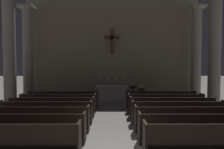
{
  "coord_description": "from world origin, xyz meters",
  "views": [
    {
      "loc": [
        -0.0,
        -5.3,
        2.42
      ],
      "look_at": [
        0.0,
        7.51,
        1.82
      ],
      "focal_mm": 33.2,
      "sensor_mm": 36.0,
      "label": 1
    }
  ],
  "objects_px": {
    "pew_right_row_2": "(201,128)",
    "column_right_third": "(215,52)",
    "pew_left_row_1": "(6,140)",
    "column_left_third": "(9,52)",
    "pew_right_row_4": "(179,112)",
    "pew_right_row_6": "(166,103)",
    "pew_left_row_5": "(53,107)",
    "pew_left_row_3": "(36,119)",
    "pew_left_row_4": "(45,112)",
    "pew_left_row_7": "(63,99)",
    "pew_right_row_1": "(218,140)",
    "candlestick_inner_right": "(116,83)",
    "lectern": "(133,95)",
    "pew_left_row_6": "(58,103)",
    "column_right_fourth": "(196,54)",
    "candlestick_outer_right": "(125,83)",
    "pew_right_row_5": "(171,107)",
    "candlestick_inner_left": "(108,83)",
    "altar": "(112,93)",
    "pew_right_row_3": "(188,119)",
    "pew_right_row_7": "(161,99)",
    "pew_left_row_2": "(23,128)",
    "lone_worshipper": "(141,95)",
    "column_left_fourth": "(28,54)",
    "candlestick_outer_left": "(99,83)"
  },
  "relations": [
    {
      "from": "pew_left_row_1",
      "to": "pew_right_row_1",
      "type": "distance_m",
      "value": 5.48
    },
    {
      "from": "lectern",
      "to": "pew_left_row_4",
      "type": "bearing_deg",
      "value": -133.82
    },
    {
      "from": "column_left_third",
      "to": "candlestick_outer_left",
      "type": "height_order",
      "value": "column_left_third"
    },
    {
      "from": "pew_right_row_2",
      "to": "column_right_third",
      "type": "xyz_separation_m",
      "value": [
        3.05,
        5.4,
        2.66
      ]
    },
    {
      "from": "column_left_fourth",
      "to": "candlestick_outer_right",
      "type": "height_order",
      "value": "column_left_fourth"
    },
    {
      "from": "candlestick_outer_left",
      "to": "candlestick_inner_right",
      "type": "xyz_separation_m",
      "value": [
        1.15,
        0.0,
        0.0
      ]
    },
    {
      "from": "column_right_fourth",
      "to": "candlestick_inner_right",
      "type": "height_order",
      "value": "column_right_fourth"
    },
    {
      "from": "pew_right_row_1",
      "to": "pew_right_row_3",
      "type": "height_order",
      "value": "same"
    },
    {
      "from": "pew_right_row_2",
      "to": "column_right_fourth",
      "type": "distance_m",
      "value": 8.93
    },
    {
      "from": "pew_right_row_1",
      "to": "altar",
      "type": "distance_m",
      "value": 8.98
    },
    {
      "from": "pew_left_row_3",
      "to": "pew_left_row_5",
      "type": "xyz_separation_m",
      "value": [
        0.0,
        2.1,
        0.0
      ]
    },
    {
      "from": "pew_left_row_4",
      "to": "pew_left_row_7",
      "type": "xyz_separation_m",
      "value": [
        0.0,
        3.15,
        0.0
      ]
    },
    {
      "from": "pew_left_row_1",
      "to": "column_left_third",
      "type": "distance_m",
      "value": 7.61
    },
    {
      "from": "pew_left_row_3",
      "to": "pew_left_row_4",
      "type": "distance_m",
      "value": 1.05
    },
    {
      "from": "pew_left_row_5",
      "to": "pew_left_row_3",
      "type": "bearing_deg",
      "value": -90.0
    },
    {
      "from": "column_left_third",
      "to": "pew_right_row_7",
      "type": "bearing_deg",
      "value": -0.98
    },
    {
      "from": "pew_right_row_6",
      "to": "altar",
      "type": "xyz_separation_m",
      "value": [
        -2.74,
        3.3,
        0.06
      ]
    },
    {
      "from": "pew_right_row_4",
      "to": "pew_right_row_6",
      "type": "distance_m",
      "value": 2.1
    },
    {
      "from": "candlestick_inner_right",
      "to": "lectern",
      "type": "distance_m",
      "value": 1.69
    },
    {
      "from": "column_right_third",
      "to": "lectern",
      "type": "height_order",
      "value": "column_right_third"
    },
    {
      "from": "pew_left_row_5",
      "to": "pew_right_row_7",
      "type": "bearing_deg",
      "value": 20.95
    },
    {
      "from": "pew_left_row_5",
      "to": "pew_left_row_7",
      "type": "distance_m",
      "value": 2.1
    },
    {
      "from": "pew_left_row_6",
      "to": "column_right_fourth",
      "type": "relative_size",
      "value": 0.6
    },
    {
      "from": "pew_left_row_6",
      "to": "candlestick_inner_left",
      "type": "xyz_separation_m",
      "value": [
        2.44,
        3.3,
        0.73
      ]
    },
    {
      "from": "pew_right_row_4",
      "to": "candlestick_inner_right",
      "type": "xyz_separation_m",
      "value": [
        -2.44,
        5.4,
        0.73
      ]
    },
    {
      "from": "altar",
      "to": "candlestick_outer_right",
      "type": "xyz_separation_m",
      "value": [
        0.85,
        -0.0,
        0.68
      ]
    },
    {
      "from": "pew_right_row_3",
      "to": "candlestick_inner_left",
      "type": "bearing_deg",
      "value": 115.27
    },
    {
      "from": "pew_left_row_2",
      "to": "lone_worshipper",
      "type": "bearing_deg",
      "value": 50.27
    },
    {
      "from": "pew_left_row_7",
      "to": "pew_right_row_2",
      "type": "distance_m",
      "value": 7.59
    },
    {
      "from": "column_left_third",
      "to": "column_right_third",
      "type": "xyz_separation_m",
      "value": [
        11.58,
        0.0,
        0.0
      ]
    },
    {
      "from": "pew_right_row_3",
      "to": "pew_right_row_7",
      "type": "relative_size",
      "value": 1.0
    },
    {
      "from": "pew_left_row_1",
      "to": "candlestick_inner_left",
      "type": "relative_size",
      "value": 6.05
    },
    {
      "from": "lone_worshipper",
      "to": "pew_left_row_7",
      "type": "bearing_deg",
      "value": -179.49
    },
    {
      "from": "column_right_third",
      "to": "altar",
      "type": "bearing_deg",
      "value": 160.07
    },
    {
      "from": "pew_left_row_1",
      "to": "pew_left_row_2",
      "type": "height_order",
      "value": "same"
    },
    {
      "from": "pew_right_row_1",
      "to": "pew_right_row_2",
      "type": "bearing_deg",
      "value": 90.0
    },
    {
      "from": "pew_right_row_6",
      "to": "candlestick_inner_left",
      "type": "distance_m",
      "value": 4.55
    },
    {
      "from": "pew_left_row_4",
      "to": "candlestick_outer_right",
      "type": "distance_m",
      "value": 6.52
    },
    {
      "from": "candlestick_inner_right",
      "to": "pew_right_row_1",
      "type": "bearing_deg",
      "value": -74.05
    },
    {
      "from": "candlestick_outer_right",
      "to": "pew_right_row_5",
      "type": "bearing_deg",
      "value": -66.47
    },
    {
      "from": "pew_left_row_1",
      "to": "pew_left_row_5",
      "type": "relative_size",
      "value": 1.0
    },
    {
      "from": "pew_left_row_1",
      "to": "pew_right_row_5",
      "type": "distance_m",
      "value": 6.91
    },
    {
      "from": "pew_left_row_5",
      "to": "pew_right_row_3",
      "type": "bearing_deg",
      "value": -20.95
    },
    {
      "from": "pew_right_row_5",
      "to": "altar",
      "type": "height_order",
      "value": "altar"
    },
    {
      "from": "pew_left_row_6",
      "to": "candlestick_inner_left",
      "type": "bearing_deg",
      "value": 53.46
    },
    {
      "from": "pew_left_row_1",
      "to": "pew_left_row_5",
      "type": "xyz_separation_m",
      "value": [
        0.0,
        4.2,
        0.0
      ]
    },
    {
      "from": "column_right_fourth",
      "to": "candlestick_outer_right",
      "type": "xyz_separation_m",
      "value": [
        -4.94,
        -0.46,
        -1.92
      ]
    },
    {
      "from": "pew_right_row_3",
      "to": "pew_right_row_6",
      "type": "height_order",
      "value": "same"
    },
    {
      "from": "pew_left_row_5",
      "to": "candlestick_inner_right",
      "type": "xyz_separation_m",
      "value": [
        3.04,
        4.35,
        0.73
      ]
    },
    {
      "from": "candlestick_inner_left",
      "to": "candlestick_inner_right",
      "type": "bearing_deg",
      "value": 0.0
    }
  ]
}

